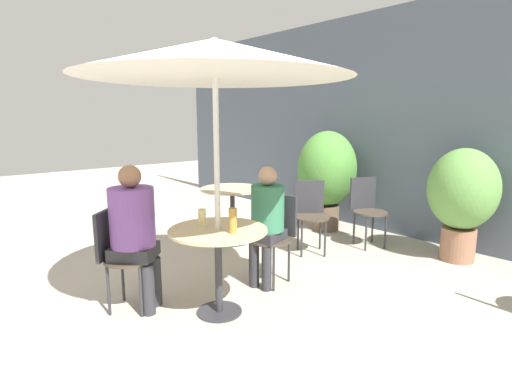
{
  "coord_description": "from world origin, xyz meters",
  "views": [
    {
      "loc": [
        2.69,
        -1.63,
        1.58
      ],
      "look_at": [
        0.19,
        0.54,
        0.96
      ],
      "focal_mm": 28.0,
      "sensor_mm": 36.0,
      "label": 1
    }
  ],
  "objects_px": {
    "bistro_chair_0": "(275,230)",
    "bistro_chair_3": "(367,205)",
    "potted_plant_1": "(462,194)",
    "potted_plant_0": "(327,172)",
    "bistro_chair_2": "(310,209)",
    "umbrella": "(215,59)",
    "beer_glass_0": "(233,221)",
    "cafe_table_far": "(232,199)",
    "bistro_chair_1": "(119,250)",
    "seated_person_0": "(267,215)",
    "seated_person_1": "(134,226)",
    "cafe_table_near": "(218,247)",
    "beer_glass_1": "(202,218)"
  },
  "relations": [
    {
      "from": "bistro_chair_0",
      "to": "beer_glass_1",
      "type": "bearing_deg",
      "value": -101.09
    },
    {
      "from": "cafe_table_near",
      "to": "seated_person_0",
      "type": "bearing_deg",
      "value": 103.23
    },
    {
      "from": "bistro_chair_1",
      "to": "beer_glass_1",
      "type": "xyz_separation_m",
      "value": [
        0.45,
        0.53,
        0.27
      ]
    },
    {
      "from": "cafe_table_near",
      "to": "bistro_chair_0",
      "type": "xyz_separation_m",
      "value": [
        -0.19,
        0.81,
        -0.05
      ]
    },
    {
      "from": "bistro_chair_2",
      "to": "seated_person_0",
      "type": "relative_size",
      "value": 0.74
    },
    {
      "from": "bistro_chair_2",
      "to": "seated_person_1",
      "type": "bearing_deg",
      "value": -140.68
    },
    {
      "from": "bistro_chair_1",
      "to": "beer_glass_0",
      "type": "relative_size",
      "value": 4.35
    },
    {
      "from": "bistro_chair_0",
      "to": "bistro_chair_3",
      "type": "distance_m",
      "value": 1.64
    },
    {
      "from": "cafe_table_near",
      "to": "beer_glass_1",
      "type": "bearing_deg",
      "value": -164.44
    },
    {
      "from": "cafe_table_near",
      "to": "bistro_chair_1",
      "type": "bearing_deg",
      "value": -136.77
    },
    {
      "from": "beer_glass_0",
      "to": "umbrella",
      "type": "xyz_separation_m",
      "value": [
        -0.16,
        -0.02,
        1.2
      ]
    },
    {
      "from": "cafe_table_near",
      "to": "bistro_chair_1",
      "type": "distance_m",
      "value": 0.83
    },
    {
      "from": "bistro_chair_0",
      "to": "bistro_chair_2",
      "type": "relative_size",
      "value": 1.0
    },
    {
      "from": "potted_plant_1",
      "to": "umbrella",
      "type": "bearing_deg",
      "value": -105.26
    },
    {
      "from": "potted_plant_0",
      "to": "umbrella",
      "type": "distance_m",
      "value": 3.04
    },
    {
      "from": "bistro_chair_3",
      "to": "beer_glass_0",
      "type": "xyz_separation_m",
      "value": [
        0.42,
        -2.43,
        0.3
      ]
    },
    {
      "from": "seated_person_0",
      "to": "seated_person_1",
      "type": "distance_m",
      "value": 1.19
    },
    {
      "from": "bistro_chair_2",
      "to": "seated_person_1",
      "type": "distance_m",
      "value": 2.22
    },
    {
      "from": "seated_person_0",
      "to": "beer_glass_0",
      "type": "distance_m",
      "value": 0.73
    },
    {
      "from": "seated_person_1",
      "to": "beer_glass_1",
      "type": "distance_m",
      "value": 0.55
    },
    {
      "from": "potted_plant_1",
      "to": "potted_plant_0",
      "type": "bearing_deg",
      "value": -175.64
    },
    {
      "from": "beer_glass_1",
      "to": "umbrella",
      "type": "distance_m",
      "value": 1.23
    },
    {
      "from": "potted_plant_0",
      "to": "potted_plant_1",
      "type": "bearing_deg",
      "value": 4.36
    },
    {
      "from": "bistro_chair_0",
      "to": "bistro_chair_1",
      "type": "distance_m",
      "value": 1.44
    },
    {
      "from": "seated_person_0",
      "to": "umbrella",
      "type": "height_order",
      "value": "umbrella"
    },
    {
      "from": "bistro_chair_2",
      "to": "umbrella",
      "type": "height_order",
      "value": "umbrella"
    },
    {
      "from": "cafe_table_far",
      "to": "beer_glass_1",
      "type": "relative_size",
      "value": 5.65
    },
    {
      "from": "bistro_chair_1",
      "to": "potted_plant_0",
      "type": "bearing_deg",
      "value": -35.64
    },
    {
      "from": "seated_person_1",
      "to": "potted_plant_0",
      "type": "distance_m",
      "value": 3.13
    },
    {
      "from": "bistro_chair_1",
      "to": "potted_plant_1",
      "type": "relative_size",
      "value": 0.67
    },
    {
      "from": "bistro_chair_3",
      "to": "potted_plant_1",
      "type": "relative_size",
      "value": 0.67
    },
    {
      "from": "bistro_chair_0",
      "to": "umbrella",
      "type": "xyz_separation_m",
      "value": [
        0.19,
        -0.81,
        1.49
      ]
    },
    {
      "from": "seated_person_1",
      "to": "cafe_table_near",
      "type": "bearing_deg",
      "value": -90.0
    },
    {
      "from": "beer_glass_0",
      "to": "beer_glass_1",
      "type": "xyz_separation_m",
      "value": [
        -0.32,
        -0.07,
        -0.03
      ]
    },
    {
      "from": "beer_glass_1",
      "to": "seated_person_0",
      "type": "bearing_deg",
      "value": 89.9
    },
    {
      "from": "cafe_table_near",
      "to": "bistro_chair_1",
      "type": "relative_size",
      "value": 0.93
    },
    {
      "from": "cafe_table_near",
      "to": "seated_person_0",
      "type": "relative_size",
      "value": 0.69
    },
    {
      "from": "seated_person_0",
      "to": "umbrella",
      "type": "distance_m",
      "value": 1.49
    },
    {
      "from": "beer_glass_0",
      "to": "potted_plant_1",
      "type": "height_order",
      "value": "potted_plant_1"
    },
    {
      "from": "potted_plant_0",
      "to": "umbrella",
      "type": "relative_size",
      "value": 0.65
    },
    {
      "from": "bistro_chair_0",
      "to": "bistro_chair_2",
      "type": "xyz_separation_m",
      "value": [
        -0.36,
        0.93,
        0.0
      ]
    },
    {
      "from": "cafe_table_near",
      "to": "bistro_chair_3",
      "type": "xyz_separation_m",
      "value": [
        -0.26,
        2.45,
        -0.05
      ]
    },
    {
      "from": "potted_plant_0",
      "to": "potted_plant_1",
      "type": "relative_size",
      "value": 1.11
    },
    {
      "from": "cafe_table_far",
      "to": "bistro_chair_1",
      "type": "bearing_deg",
      "value": -65.99
    },
    {
      "from": "beer_glass_0",
      "to": "potted_plant_1",
      "type": "bearing_deg",
      "value": 77.85
    },
    {
      "from": "bistro_chair_2",
      "to": "potted_plant_0",
      "type": "xyz_separation_m",
      "value": [
        -0.48,
        0.87,
        0.32
      ]
    },
    {
      "from": "cafe_table_near",
      "to": "beer_glass_0",
      "type": "bearing_deg",
      "value": 8.55
    },
    {
      "from": "bistro_chair_2",
      "to": "umbrella",
      "type": "bearing_deg",
      "value": -124.37
    },
    {
      "from": "bistro_chair_1",
      "to": "cafe_table_far",
      "type": "bearing_deg",
      "value": -19.22
    },
    {
      "from": "bistro_chair_3",
      "to": "umbrella",
      "type": "relative_size",
      "value": 0.39
    }
  ]
}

